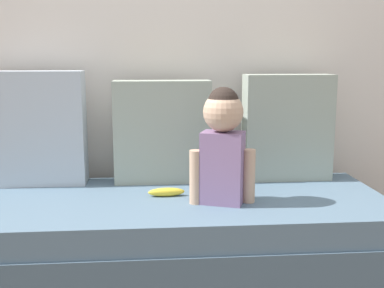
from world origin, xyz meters
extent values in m
plane|color=brown|center=(0.00, 0.00, 0.00)|extent=(12.00, 12.00, 0.00)
cube|color=silver|center=(0.00, 0.54, 1.23)|extent=(5.31, 0.10, 2.46)
cube|color=#495F70|center=(0.00, 0.00, 0.13)|extent=(2.11, 0.81, 0.27)
cube|color=slate|center=(0.00, 0.00, 0.33)|extent=(2.05, 0.79, 0.12)
cube|color=#B2BCC6|center=(-0.65, 0.31, 0.68)|extent=(0.53, 0.16, 0.57)
cube|color=#99A393|center=(0.00, 0.31, 0.65)|extent=(0.49, 0.16, 0.52)
cube|color=#99A393|center=(0.65, 0.31, 0.67)|extent=(0.46, 0.16, 0.55)
cube|color=gray|center=(0.25, -0.10, 0.55)|extent=(0.21, 0.18, 0.32)
sphere|color=tan|center=(0.25, -0.10, 0.80)|extent=(0.18, 0.18, 0.18)
sphere|color=#2D231E|center=(0.25, -0.10, 0.84)|extent=(0.14, 0.14, 0.14)
cylinder|color=tan|center=(0.13, -0.10, 0.51)|extent=(0.06, 0.06, 0.24)
cylinder|color=tan|center=(0.37, -0.10, 0.51)|extent=(0.06, 0.06, 0.24)
ellipsoid|color=yellow|center=(0.01, 0.03, 0.41)|extent=(0.17, 0.05, 0.04)
camera|label=1|loc=(-0.06, -2.12, 1.03)|focal=44.74mm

